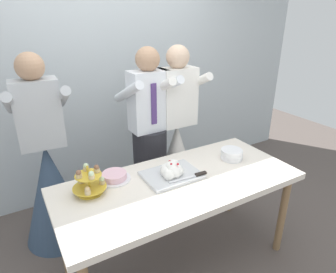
{
  "coord_description": "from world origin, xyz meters",
  "views": [
    {
      "loc": [
        -1.01,
        -1.57,
        1.92
      ],
      "look_at": [
        -0.01,
        0.15,
        1.07
      ],
      "focal_mm": 31.53,
      "sensor_mm": 36.0,
      "label": 1
    }
  ],
  "objects": [
    {
      "name": "ground_plane",
      "position": [
        0.0,
        0.0,
        0.0
      ],
      "size": [
        8.0,
        8.0,
        0.0
      ],
      "primitive_type": "plane",
      "color": "#564C47"
    },
    {
      "name": "cupcake_stand",
      "position": [
        -0.61,
        0.17,
        0.86
      ],
      "size": [
        0.23,
        0.23,
        0.21
      ],
      "color": "gold",
      "rests_on": "dessert_table"
    },
    {
      "name": "person_groom",
      "position": [
        0.11,
        0.69,
        0.75
      ],
      "size": [
        0.47,
        0.5,
        1.66
      ],
      "color": "#232328",
      "rests_on": "ground_plane"
    },
    {
      "name": "dessert_table",
      "position": [
        0.0,
        0.0,
        0.7
      ],
      "size": [
        1.8,
        0.8,
        0.78
      ],
      "color": "silver",
      "rests_on": "ground_plane"
    },
    {
      "name": "round_cake",
      "position": [
        -0.41,
        0.25,
        0.8
      ],
      "size": [
        0.24,
        0.24,
        0.06
      ],
      "color": "white",
      "rests_on": "dessert_table"
    },
    {
      "name": "rear_wall",
      "position": [
        0.0,
        1.44,
        1.45
      ],
      "size": [
        5.2,
        0.1,
        2.9
      ],
      "primitive_type": "cube",
      "color": "silver",
      "rests_on": "ground_plane"
    },
    {
      "name": "main_cake_tray",
      "position": [
        -0.02,
        0.08,
        0.82
      ],
      "size": [
        0.44,
        0.31,
        0.13
      ],
      "color": "silver",
      "rests_on": "dessert_table"
    },
    {
      "name": "plate_stack",
      "position": [
        0.56,
        0.07,
        0.82
      ],
      "size": [
        0.18,
        0.18,
        0.09
      ],
      "color": "white",
      "rests_on": "dessert_table"
    },
    {
      "name": "person_guest",
      "position": [
        -0.79,
        0.81,
        0.58
      ],
      "size": [
        0.56,
        0.56,
        1.66
      ],
      "color": "#334760",
      "rests_on": "ground_plane"
    },
    {
      "name": "person_bride",
      "position": [
        0.4,
        0.68,
        0.58
      ],
      "size": [
        0.56,
        0.56,
        1.66
      ],
      "color": "white",
      "rests_on": "ground_plane"
    }
  ]
}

